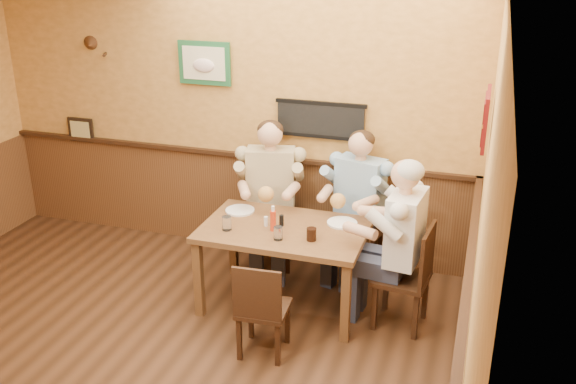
{
  "coord_description": "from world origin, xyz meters",
  "views": [
    {
      "loc": [
        2.46,
        -3.23,
        3.05
      ],
      "look_at": [
        0.97,
        1.45,
        1.1
      ],
      "focal_mm": 40.0,
      "sensor_mm": 36.0,
      "label": 1
    }
  ],
  "objects_px": {
    "diner_blue_polo": "(359,211)",
    "water_glass_left": "(227,223)",
    "chair_back_right": "(358,230)",
    "water_glass_mid": "(278,233)",
    "dining_table": "(284,237)",
    "cola_tumbler": "(311,234)",
    "chair_back_left": "(271,221)",
    "chair_right_end": "(402,276)",
    "chair_near_side": "(263,306)",
    "diner_tan_shirt": "(271,202)",
    "salt_shaker": "(266,221)",
    "diner_white_elder": "(404,254)",
    "pepper_shaker": "(282,220)",
    "hot_sauce_bottle": "(273,220)"
  },
  "relations": [
    {
      "from": "dining_table",
      "to": "chair_right_end",
      "type": "xyz_separation_m",
      "value": [
        1.02,
        -0.01,
        -0.2
      ]
    },
    {
      "from": "chair_right_end",
      "to": "diner_white_elder",
      "type": "height_order",
      "value": "diner_white_elder"
    },
    {
      "from": "chair_back_left",
      "to": "hot_sauce_bottle",
      "type": "relative_size",
      "value": 4.66
    },
    {
      "from": "dining_table",
      "to": "diner_blue_polo",
      "type": "xyz_separation_m",
      "value": [
        0.49,
        0.78,
        -0.01
      ]
    },
    {
      "from": "hot_sauce_bottle",
      "to": "water_glass_mid",
      "type": "bearing_deg",
      "value": -57.95
    },
    {
      "from": "chair_back_right",
      "to": "chair_right_end",
      "type": "xyz_separation_m",
      "value": [
        0.53,
        -0.79,
        0.01
      ]
    },
    {
      "from": "chair_back_right",
      "to": "water_glass_mid",
      "type": "height_order",
      "value": "chair_back_right"
    },
    {
      "from": "dining_table",
      "to": "water_glass_left",
      "type": "distance_m",
      "value": 0.51
    },
    {
      "from": "dining_table",
      "to": "salt_shaker",
      "type": "distance_m",
      "value": 0.21
    },
    {
      "from": "water_glass_left",
      "to": "salt_shaker",
      "type": "height_order",
      "value": "water_glass_left"
    },
    {
      "from": "diner_blue_polo",
      "to": "chair_near_side",
      "type": "bearing_deg",
      "value": -90.91
    },
    {
      "from": "chair_back_left",
      "to": "diner_tan_shirt",
      "type": "distance_m",
      "value": 0.2
    },
    {
      "from": "chair_back_right",
      "to": "cola_tumbler",
      "type": "bearing_deg",
      "value": -87.12
    },
    {
      "from": "chair_back_right",
      "to": "diner_blue_polo",
      "type": "xyz_separation_m",
      "value": [
        0.0,
        0.0,
        0.19
      ]
    },
    {
      "from": "hot_sauce_bottle",
      "to": "dining_table",
      "type": "bearing_deg",
      "value": 51.08
    },
    {
      "from": "chair_back_left",
      "to": "diner_tan_shirt",
      "type": "xyz_separation_m",
      "value": [
        0.0,
        0.0,
        0.2
      ]
    },
    {
      "from": "dining_table",
      "to": "diner_white_elder",
      "type": "height_order",
      "value": "diner_white_elder"
    },
    {
      "from": "salt_shaker",
      "to": "pepper_shaker",
      "type": "bearing_deg",
      "value": 20.31
    },
    {
      "from": "diner_blue_polo",
      "to": "dining_table",
      "type": "bearing_deg",
      "value": -107.24
    },
    {
      "from": "dining_table",
      "to": "cola_tumbler",
      "type": "bearing_deg",
      "value": -30.35
    },
    {
      "from": "diner_blue_polo",
      "to": "water_glass_left",
      "type": "bearing_deg",
      "value": -118.96
    },
    {
      "from": "diner_blue_polo",
      "to": "water_glass_left",
      "type": "relative_size",
      "value": 10.63
    },
    {
      "from": "pepper_shaker",
      "to": "salt_shaker",
      "type": "bearing_deg",
      "value": -159.69
    },
    {
      "from": "diner_white_elder",
      "to": "chair_near_side",
      "type": "bearing_deg",
      "value": -46.95
    },
    {
      "from": "diner_blue_polo",
      "to": "water_glass_left",
      "type": "distance_m",
      "value": 1.36
    },
    {
      "from": "diner_tan_shirt",
      "to": "hot_sauce_bottle",
      "type": "bearing_deg",
      "value": -83.14
    },
    {
      "from": "chair_near_side",
      "to": "diner_blue_polo",
      "type": "relative_size",
      "value": 0.63
    },
    {
      "from": "chair_near_side",
      "to": "diner_white_elder",
      "type": "height_order",
      "value": "diner_white_elder"
    },
    {
      "from": "water_glass_mid",
      "to": "chair_back_left",
      "type": "bearing_deg",
      "value": 112.47
    },
    {
      "from": "chair_right_end",
      "to": "diner_tan_shirt",
      "type": "bearing_deg",
      "value": -110.01
    },
    {
      "from": "chair_back_left",
      "to": "salt_shaker",
      "type": "xyz_separation_m",
      "value": [
        0.2,
        -0.7,
        0.33
      ]
    },
    {
      "from": "water_glass_left",
      "to": "hot_sauce_bottle",
      "type": "height_order",
      "value": "hot_sauce_bottle"
    },
    {
      "from": "water_glass_left",
      "to": "water_glass_mid",
      "type": "xyz_separation_m",
      "value": [
        0.47,
        -0.05,
        -0.0
      ]
    },
    {
      "from": "diner_tan_shirt",
      "to": "diner_blue_polo",
      "type": "distance_m",
      "value": 0.85
    },
    {
      "from": "chair_right_end",
      "to": "chair_near_side",
      "type": "relative_size",
      "value": 1.12
    },
    {
      "from": "chair_back_right",
      "to": "water_glass_mid",
      "type": "bearing_deg",
      "value": -99.57
    },
    {
      "from": "diner_blue_polo",
      "to": "hot_sauce_bottle",
      "type": "relative_size",
      "value": 6.42
    },
    {
      "from": "diner_white_elder",
      "to": "salt_shaker",
      "type": "distance_m",
      "value": 1.19
    },
    {
      "from": "chair_back_right",
      "to": "salt_shaker",
      "type": "relative_size",
      "value": 10.65
    },
    {
      "from": "chair_right_end",
      "to": "water_glass_mid",
      "type": "height_order",
      "value": "chair_right_end"
    },
    {
      "from": "hot_sauce_bottle",
      "to": "pepper_shaker",
      "type": "relative_size",
      "value": 2.09
    },
    {
      "from": "diner_tan_shirt",
      "to": "cola_tumbler",
      "type": "xyz_separation_m",
      "value": [
        0.64,
        -0.85,
        0.14
      ]
    },
    {
      "from": "chair_back_right",
      "to": "diner_blue_polo",
      "type": "bearing_deg",
      "value": 0.0
    },
    {
      "from": "chair_right_end",
      "to": "salt_shaker",
      "type": "height_order",
      "value": "chair_right_end"
    },
    {
      "from": "dining_table",
      "to": "pepper_shaker",
      "type": "height_order",
      "value": "pepper_shaker"
    },
    {
      "from": "chair_near_side",
      "to": "diner_tan_shirt",
      "type": "distance_m",
      "value": 1.48
    },
    {
      "from": "salt_shaker",
      "to": "pepper_shaker",
      "type": "xyz_separation_m",
      "value": [
        0.13,
        0.05,
        0.01
      ]
    },
    {
      "from": "water_glass_mid",
      "to": "salt_shaker",
      "type": "bearing_deg",
      "value": 129.67
    },
    {
      "from": "diner_blue_polo",
      "to": "water_glass_left",
      "type": "xyz_separation_m",
      "value": [
        -0.94,
        -0.97,
        0.17
      ]
    },
    {
      "from": "dining_table",
      "to": "chair_right_end",
      "type": "relative_size",
      "value": 1.53
    }
  ]
}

